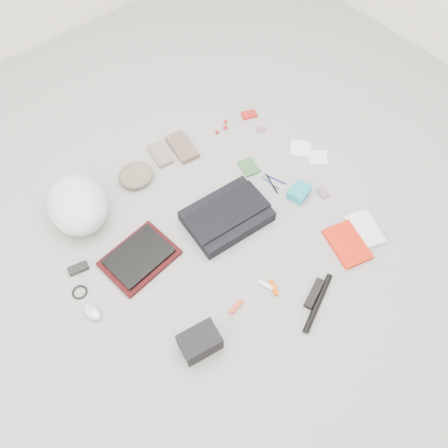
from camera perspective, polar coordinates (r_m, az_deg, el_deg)
ground_plane at (r=2.29m, az=0.00°, el=-0.65°), size 4.00×4.00×0.00m
messenger_bag at (r=2.29m, az=0.36°, el=1.04°), size 0.45×0.34×0.07m
bag_flap at (r=2.25m, az=0.36°, el=1.60°), size 0.45×0.23×0.01m
laptop_sleeve at (r=2.23m, az=-10.97°, el=-4.39°), size 0.38×0.30×0.02m
laptop at (r=2.21m, az=-11.06°, el=-4.14°), size 0.32×0.25×0.02m
bike_helmet at (r=2.36m, az=-18.60°, el=2.40°), size 0.37×0.43×0.22m
beanie at (r=2.49m, az=-11.43°, el=6.27°), size 0.22×0.22×0.07m
mitten_left at (r=2.59m, az=-8.33°, el=8.98°), size 0.11×0.19×0.03m
mitten_right at (r=2.61m, az=-5.49°, el=9.99°), size 0.14×0.24×0.03m
power_brick at (r=2.28m, az=-18.49°, el=-5.52°), size 0.10×0.07×0.03m
cable_coil at (r=2.23m, az=-18.33°, el=-8.44°), size 0.08×0.08×0.01m
mouse at (r=2.16m, az=-16.82°, el=-10.94°), size 0.08×0.11×0.04m
camera_bag at (r=1.99m, az=-3.19°, el=-15.13°), size 0.19×0.15×0.11m
multitool at (r=2.10m, az=1.56°, el=-10.78°), size 0.09×0.04×0.01m
toiletry_tube_white at (r=2.14m, az=5.50°, el=-7.95°), size 0.05×0.08×0.02m
toiletry_tube_orange at (r=2.14m, az=6.52°, el=-8.27°), size 0.05×0.08×0.02m
u_lock at (r=2.15m, az=11.66°, el=-8.87°), size 0.16×0.09×0.03m
bike_pump at (r=2.14m, az=12.16°, el=-10.03°), size 0.31×0.15×0.03m
book_red at (r=2.32m, az=15.79°, el=-2.54°), size 0.22×0.28×0.03m
book_white at (r=2.39m, az=17.88°, el=-0.69°), size 0.21×0.25×0.02m
notepad at (r=2.52m, az=3.27°, el=7.45°), size 0.11×0.14×0.01m
pen_blue at (r=2.46m, az=6.07°, el=5.35°), size 0.02×0.13×0.01m
pen_black at (r=2.46m, az=6.23°, el=5.30°), size 0.05×0.14×0.01m
pen_navy at (r=2.48m, az=6.80°, el=5.80°), size 0.05×0.13×0.01m
accordion_wallet at (r=2.42m, az=9.79°, el=4.10°), size 0.13×0.12×0.06m
card_deck at (r=2.47m, az=12.79°, el=4.04°), size 0.06×0.08×0.01m
napkin_top at (r=2.65m, az=9.93°, el=9.70°), size 0.16×0.16×0.01m
napkin_bottom at (r=2.62m, az=12.18°, el=8.51°), size 0.15×0.15×0.01m
lollipop_a at (r=2.68m, az=-0.91°, el=11.93°), size 0.03×0.03×0.02m
lollipop_b at (r=2.71m, az=0.15°, el=12.52°), size 0.03×0.03×0.03m
lollipop_c at (r=2.74m, az=0.25°, el=13.23°), size 0.02×0.02×0.02m
altoids_tin at (r=2.79m, az=3.30°, el=14.08°), size 0.11×0.09×0.02m
stamp_sheet at (r=2.72m, az=4.77°, el=12.19°), size 0.06×0.07×0.00m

